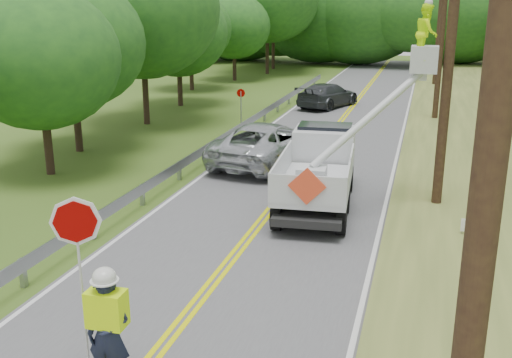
# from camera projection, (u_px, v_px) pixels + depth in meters

# --- Properties ---
(ground) EXTENTS (140.00, 140.00, 0.00)m
(ground) POSITION_uv_depth(u_px,v_px,m) (171.00, 336.00, 11.54)
(ground) COLOR #355017
(ground) RESTS_ON ground
(road) EXTENTS (7.20, 96.00, 0.03)m
(road) POSITION_uv_depth(u_px,v_px,m) (309.00, 161.00, 24.44)
(road) COLOR #525255
(road) RESTS_ON ground
(guardrail) EXTENTS (0.18, 48.00, 0.77)m
(guardrail) POSITION_uv_depth(u_px,v_px,m) (224.00, 138.00, 26.19)
(guardrail) COLOR gray
(guardrail) RESTS_ON ground
(utility_poles) EXTENTS (1.60, 43.30, 10.00)m
(utility_poles) POSITION_uv_depth(u_px,v_px,m) (445.00, 29.00, 24.40)
(utility_poles) COLOR black
(utility_poles) RESTS_ON ground
(tall_grass_verge) EXTENTS (7.00, 96.00, 0.30)m
(tall_grass_verge) POSITION_uv_depth(u_px,v_px,m) (492.00, 170.00, 22.52)
(tall_grass_verge) COLOR #515F2A
(tall_grass_verge) RESTS_ON ground
(treeline_left) EXTENTS (10.48, 56.99, 11.12)m
(treeline_left) POSITION_uv_depth(u_px,v_px,m) (210.00, 11.00, 41.15)
(treeline_left) COLOR #332319
(treeline_left) RESTS_ON ground
(treeline_horizon) EXTENTS (56.16, 14.40, 11.28)m
(treeline_horizon) POSITION_uv_depth(u_px,v_px,m) (370.00, 12.00, 62.50)
(treeline_horizon) COLOR #1F4D1C
(treeline_horizon) RESTS_ON ground
(flagger) EXTENTS (1.21, 0.51, 3.33)m
(flagger) POSITION_uv_depth(u_px,v_px,m) (107.00, 325.00, 9.62)
(flagger) COLOR #191E33
(flagger) RESTS_ON road
(bucket_truck) EXTENTS (4.65, 6.43, 6.25)m
(bucket_truck) POSITION_uv_depth(u_px,v_px,m) (329.00, 156.00, 19.31)
(bucket_truck) COLOR black
(bucket_truck) RESTS_ON road
(suv_silver) EXTENTS (3.79, 6.50, 1.70)m
(suv_silver) POSITION_uv_depth(u_px,v_px,m) (267.00, 143.00, 23.76)
(suv_silver) COLOR silver
(suv_silver) RESTS_ON road
(suv_darkgrey) EXTENTS (3.73, 5.58, 1.50)m
(suv_darkgrey) POSITION_uv_depth(u_px,v_px,m) (328.00, 95.00, 37.14)
(suv_darkgrey) COLOR #35393C
(suv_darkgrey) RESTS_ON road
(stop_sign_permanent) EXTENTS (0.45, 0.07, 2.10)m
(stop_sign_permanent) POSITION_uv_depth(u_px,v_px,m) (241.00, 103.00, 30.46)
(stop_sign_permanent) COLOR gray
(stop_sign_permanent) RESTS_ON ground
(yard_sign) EXTENTS (0.50, 0.09, 0.73)m
(yard_sign) POSITION_uv_depth(u_px,v_px,m) (470.00, 226.00, 15.78)
(yard_sign) COLOR white
(yard_sign) RESTS_ON ground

